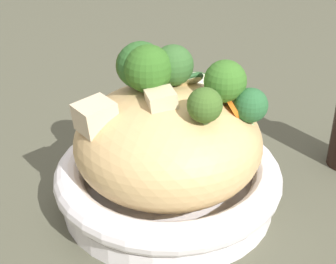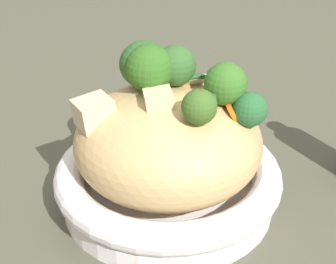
% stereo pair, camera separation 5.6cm
% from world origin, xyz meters
% --- Properties ---
extents(ground_plane, '(3.00, 3.00, 0.00)m').
position_xyz_m(ground_plane, '(0.00, 0.00, 0.00)').
color(ground_plane, '#4D4C3B').
extents(serving_bowl, '(0.26, 0.26, 0.06)m').
position_xyz_m(serving_bowl, '(0.00, 0.00, 0.03)').
color(serving_bowl, white).
rests_on(serving_bowl, ground_plane).
extents(noodle_heap, '(0.21, 0.21, 0.12)m').
position_xyz_m(noodle_heap, '(0.00, 0.00, 0.08)').
color(noodle_heap, tan).
rests_on(noodle_heap, serving_bowl).
extents(broccoli_florets, '(0.17, 0.11, 0.08)m').
position_xyz_m(broccoli_florets, '(-0.01, 0.01, 0.16)').
color(broccoli_florets, '#92B974').
rests_on(broccoli_florets, serving_bowl).
extents(carrot_coins, '(0.14, 0.12, 0.04)m').
position_xyz_m(carrot_coins, '(-0.01, -0.01, 0.13)').
color(carrot_coins, orange).
rests_on(carrot_coins, serving_bowl).
extents(zucchini_slices, '(0.11, 0.11, 0.04)m').
position_xyz_m(zucchini_slices, '(0.00, 0.04, 0.13)').
color(zucchini_slices, beige).
rests_on(zucchini_slices, serving_bowl).
extents(chicken_chunks, '(0.09, 0.09, 0.04)m').
position_xyz_m(chicken_chunks, '(-0.02, -0.05, 0.13)').
color(chicken_chunks, beige).
rests_on(chicken_chunks, serving_bowl).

